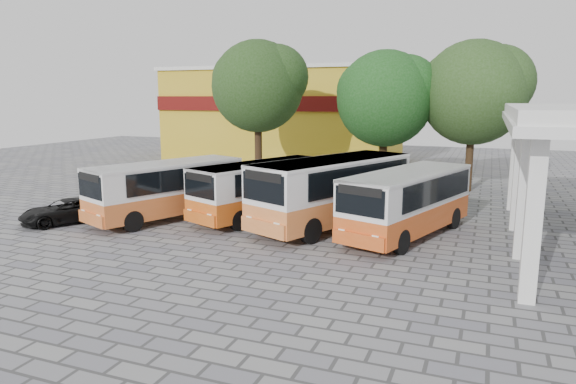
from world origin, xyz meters
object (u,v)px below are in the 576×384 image
at_px(bus_far_left, 167,187).
at_px(parked_car, 66,211).
at_px(bus_centre_right, 333,188).
at_px(bus_far_right, 408,199).
at_px(bus_centre_left, 262,186).

bearing_deg(bus_far_left, parked_car, -126.28).
height_order(bus_centre_right, parked_car, bus_centre_right).
height_order(bus_far_right, parked_car, bus_far_right).
distance_m(bus_centre_left, bus_centre_right, 3.62).
distance_m(bus_far_left, bus_centre_left, 4.51).
bearing_deg(bus_centre_right, bus_far_right, 15.68).
height_order(bus_centre_left, bus_centre_right, bus_centre_right).
xyz_separation_m(bus_far_left, parked_car, (-3.91, -2.39, -1.01)).
relative_size(bus_centre_left, parked_car, 2.01).
height_order(bus_centre_right, bus_far_right, bus_centre_right).
height_order(bus_far_left, bus_centre_right, bus_centre_right).
bearing_deg(parked_car, bus_centre_left, 58.05).
bearing_deg(bus_far_left, bus_centre_right, 32.80).
bearing_deg(bus_centre_left, bus_centre_right, 15.96).
xyz_separation_m(bus_far_right, parked_car, (-14.99, -3.42, -1.03)).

